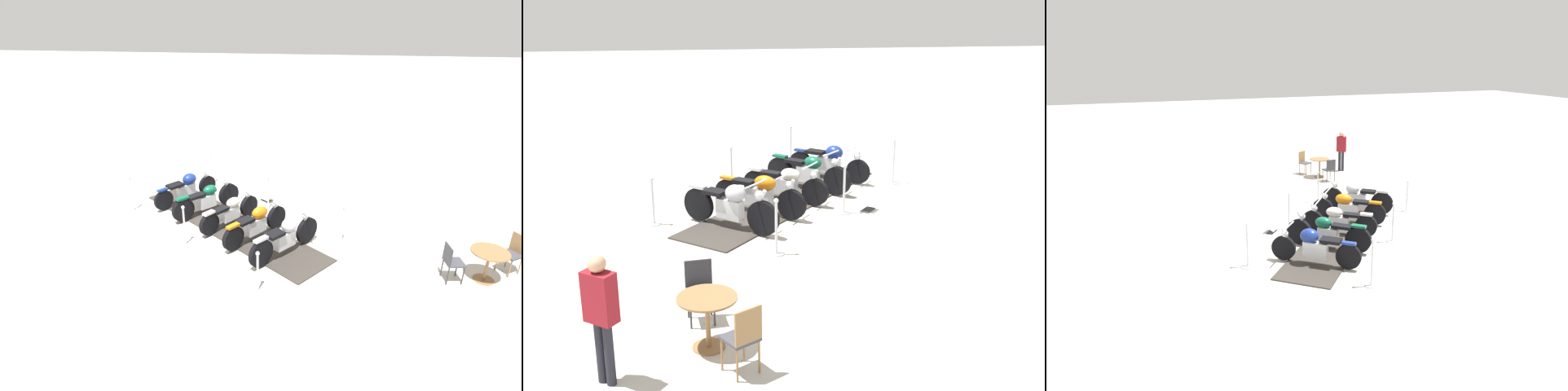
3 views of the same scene
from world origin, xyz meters
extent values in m
plane|color=beige|center=(0.00, 0.00, 0.00)|extent=(80.00, 80.00, 0.00)
cube|color=#38332D|center=(0.00, 0.00, 0.02)|extent=(5.19, 5.86, 0.03)
cylinder|color=black|center=(-0.72, -2.15, 0.39)|extent=(0.61, 0.54, 0.71)
cylinder|color=black|center=(-1.96, -1.10, 0.39)|extent=(0.61, 0.54, 0.71)
cube|color=silver|center=(-1.34, -1.63, 0.43)|extent=(0.57, 0.53, 0.40)
ellipsoid|color=#B7BAC1|center=(-1.23, -1.72, 0.78)|extent=(0.57, 0.56, 0.36)
cube|color=black|center=(-1.62, -1.39, 0.73)|extent=(0.56, 0.54, 0.08)
cube|color=#B7BAC1|center=(-1.96, -1.10, 0.77)|extent=(0.38, 0.35, 0.06)
cylinder|color=silver|center=(-0.80, -2.09, 0.69)|extent=(0.32, 0.28, 0.59)
cylinder|color=silver|center=(-0.87, -2.02, 1.05)|extent=(0.43, 0.50, 0.04)
sphere|color=silver|center=(-0.79, -2.09, 0.85)|extent=(0.18, 0.18, 0.18)
cylinder|color=black|center=(-0.03, -1.30, 0.36)|extent=(0.59, 0.49, 0.65)
cylinder|color=black|center=(-1.31, -0.33, 0.36)|extent=(0.59, 0.49, 0.65)
cube|color=silver|center=(-0.67, -0.81, 0.41)|extent=(0.62, 0.55, 0.40)
ellipsoid|color=#D16B0F|center=(-0.55, -0.91, 0.74)|extent=(0.59, 0.55, 0.31)
cube|color=black|center=(-0.97, -0.58, 0.69)|extent=(0.55, 0.51, 0.08)
cube|color=#D16B0F|center=(-1.31, -0.33, 0.71)|extent=(0.37, 0.33, 0.06)
cylinder|color=silver|center=(-0.10, -1.25, 0.64)|extent=(0.28, 0.24, 0.55)
cylinder|color=silver|center=(-0.16, -1.20, 0.97)|extent=(0.49, 0.63, 0.04)
sphere|color=silver|center=(-0.08, -1.26, 0.77)|extent=(0.18, 0.18, 0.18)
cylinder|color=black|center=(0.62, -0.44, 0.34)|extent=(0.58, 0.46, 0.62)
cylinder|color=black|center=(-0.62, 0.44, 0.34)|extent=(0.58, 0.46, 0.62)
cube|color=silver|center=(0.00, 0.00, 0.38)|extent=(0.59, 0.51, 0.35)
ellipsoid|color=silver|center=(0.11, -0.08, 0.67)|extent=(0.54, 0.50, 0.28)
cube|color=black|center=(-0.29, 0.21, 0.63)|extent=(0.53, 0.48, 0.08)
cube|color=silver|center=(-0.62, 0.44, 0.68)|extent=(0.37, 0.32, 0.06)
cylinder|color=silver|center=(0.56, -0.40, 0.61)|extent=(0.27, 0.22, 0.53)
cylinder|color=silver|center=(0.50, -0.36, 0.93)|extent=(0.48, 0.65, 0.04)
sphere|color=silver|center=(0.58, -0.42, 0.73)|extent=(0.18, 0.18, 0.18)
cylinder|color=black|center=(1.28, 0.27, 0.37)|extent=(0.60, 0.55, 0.68)
cylinder|color=black|center=(0.06, 1.35, 0.37)|extent=(0.60, 0.55, 0.68)
cube|color=silver|center=(0.67, 0.81, 0.41)|extent=(0.56, 0.53, 0.38)
ellipsoid|color=#0F5138|center=(0.77, 0.73, 0.72)|extent=(0.53, 0.51, 0.29)
cube|color=black|center=(0.40, 1.06, 0.67)|extent=(0.56, 0.54, 0.08)
cube|color=#0F5138|center=(0.06, 1.35, 0.74)|extent=(0.39, 0.37, 0.06)
cylinder|color=silver|center=(1.21, 0.33, 0.66)|extent=(0.30, 0.28, 0.57)
cylinder|color=silver|center=(1.14, 0.40, 1.01)|extent=(0.47, 0.53, 0.04)
sphere|color=silver|center=(1.22, 0.33, 0.81)|extent=(0.18, 0.18, 0.18)
cylinder|color=black|center=(1.98, 1.11, 0.34)|extent=(0.55, 0.47, 0.62)
cylinder|color=black|center=(0.70, 2.14, 0.34)|extent=(0.55, 0.47, 0.62)
cube|color=silver|center=(1.34, 1.63, 0.40)|extent=(0.59, 0.52, 0.39)
ellipsoid|color=navy|center=(1.46, 1.53, 0.75)|extent=(0.58, 0.56, 0.35)
cube|color=black|center=(1.04, 1.87, 0.69)|extent=(0.59, 0.56, 0.08)
cube|color=navy|center=(0.70, 2.14, 0.68)|extent=(0.34, 0.31, 0.06)
cylinder|color=silver|center=(1.93, 1.15, 0.60)|extent=(0.25, 0.22, 0.53)
cylinder|color=silver|center=(1.88, 1.20, 0.92)|extent=(0.46, 0.56, 0.04)
sphere|color=silver|center=(1.96, 1.13, 0.72)|extent=(0.18, 0.18, 0.18)
cylinder|color=silver|center=(-1.16, 0.96, 0.01)|extent=(0.31, 0.31, 0.03)
cylinder|color=silver|center=(-1.16, 0.96, 0.54)|extent=(0.05, 0.05, 1.02)
sphere|color=silver|center=(-1.16, 0.96, 1.08)|extent=(0.09, 0.09, 0.09)
cylinder|color=silver|center=(0.57, 3.06, 0.01)|extent=(0.28, 0.28, 0.03)
cylinder|color=silver|center=(0.57, 3.06, 0.54)|extent=(0.05, 0.05, 1.04)
sphere|color=silver|center=(0.57, 3.06, 1.10)|extent=(0.09, 0.09, 0.09)
cylinder|color=silver|center=(-2.90, -1.14, 0.01)|extent=(0.29, 0.29, 0.03)
cylinder|color=silver|center=(-2.90, -1.14, 0.48)|extent=(0.05, 0.05, 0.92)
sphere|color=silver|center=(-2.90, -1.14, 0.98)|extent=(0.09, 0.09, 0.09)
cylinder|color=silver|center=(-0.57, -3.06, 0.01)|extent=(0.30, 0.30, 0.03)
cylinder|color=silver|center=(-0.57, -3.06, 0.51)|extent=(0.05, 0.05, 0.98)
sphere|color=silver|center=(-0.57, -3.06, 1.04)|extent=(0.09, 0.09, 0.09)
cylinder|color=silver|center=(2.90, 1.14, 0.01)|extent=(0.34, 0.34, 0.03)
cylinder|color=silver|center=(2.90, 1.14, 0.54)|extent=(0.05, 0.05, 1.04)
sphere|color=silver|center=(2.90, 1.14, 1.10)|extent=(0.09, 0.09, 0.09)
cylinder|color=silver|center=(1.16, -0.96, 0.01)|extent=(0.31, 0.31, 0.03)
cylinder|color=silver|center=(1.16, -0.96, 0.52)|extent=(0.05, 0.05, 1.00)
sphere|color=silver|center=(1.16, -0.96, 1.06)|extent=(0.09, 0.09, 0.09)
cube|color=#333338|center=(1.73, -0.86, 0.01)|extent=(0.40, 0.42, 0.02)
cube|color=white|center=(1.73, -0.86, 0.16)|extent=(0.43, 0.44, 0.15)
cylinder|color=olive|center=(-1.88, -6.21, 0.01)|extent=(0.45, 0.45, 0.02)
cylinder|color=olive|center=(-1.88, -6.21, 0.38)|extent=(0.07, 0.07, 0.71)
cylinder|color=olive|center=(-1.88, -6.21, 0.75)|extent=(0.82, 0.82, 0.03)
cylinder|color=olive|center=(-1.72, -6.79, 0.23)|extent=(0.03, 0.03, 0.46)
cylinder|color=olive|center=(-1.43, -6.62, 0.23)|extent=(0.03, 0.03, 0.46)
cylinder|color=olive|center=(-1.54, -7.08, 0.23)|extent=(0.03, 0.03, 0.46)
cylinder|color=olive|center=(-1.25, -6.91, 0.23)|extent=(0.03, 0.03, 0.46)
cube|color=#3F3F47|center=(-1.49, -6.85, 0.48)|extent=(0.55, 0.55, 0.04)
cube|color=olive|center=(-1.39, -7.01, 0.73)|extent=(0.36, 0.23, 0.46)
cylinder|color=#2D2D33|center=(-1.78, -5.61, 0.23)|extent=(0.03, 0.03, 0.46)
cylinder|color=#2D2D33|center=(-2.12, -5.65, 0.23)|extent=(0.03, 0.03, 0.46)
cylinder|color=#2D2D33|center=(-1.82, -5.28, 0.23)|extent=(0.03, 0.03, 0.46)
cylinder|color=#2D2D33|center=(-2.16, -5.32, 0.23)|extent=(0.03, 0.03, 0.46)
cube|color=#3F3F47|center=(-1.97, -5.46, 0.48)|extent=(0.44, 0.44, 0.04)
cube|color=#2D2D33|center=(-1.99, -5.28, 0.70)|extent=(0.40, 0.08, 0.41)
cylinder|color=#23232D|center=(-3.20, -6.84, 0.42)|extent=(0.12, 0.12, 0.85)
cylinder|color=#23232D|center=(-3.09, -6.92, 0.42)|extent=(0.12, 0.12, 0.85)
cube|color=maroon|center=(-3.15, -6.88, 1.17)|extent=(0.45, 0.41, 0.65)
sphere|color=tan|center=(-3.15, -6.88, 1.61)|extent=(0.22, 0.22, 0.22)
camera|label=1|loc=(-10.62, -2.13, 5.90)|focal=29.92mm
camera|label=2|loc=(-1.90, -14.12, 4.67)|focal=44.89mm
camera|label=3|loc=(5.19, 11.50, 5.00)|focal=32.83mm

